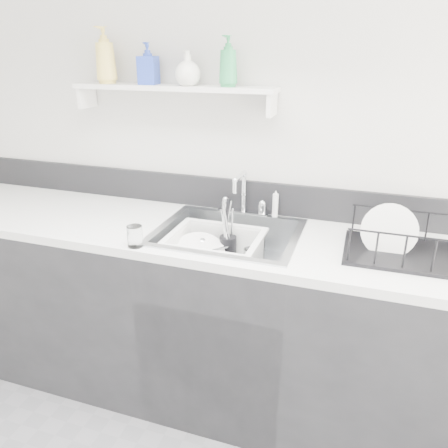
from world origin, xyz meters
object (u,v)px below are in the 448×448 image
(counter_run, at_px, (227,319))
(wash_tub, at_px, (215,252))
(sink, at_px, (227,250))
(dish_rack, at_px, (403,238))

(counter_run, distance_m, wash_tub, 0.38)
(sink, relative_size, wash_tub, 1.54)
(counter_run, xyz_separation_m, sink, (0.00, 0.00, 0.37))
(sink, xyz_separation_m, wash_tub, (-0.05, -0.04, 0.00))
(counter_run, height_order, sink, sink)
(wash_tub, distance_m, dish_rack, 0.79)
(sink, bearing_deg, counter_run, 0.00)
(sink, bearing_deg, dish_rack, 0.10)
(counter_run, bearing_deg, dish_rack, 0.10)
(counter_run, distance_m, dish_rack, 0.91)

